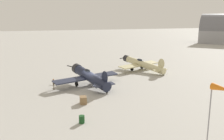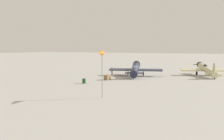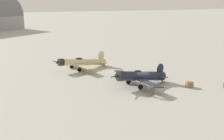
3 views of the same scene
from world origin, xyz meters
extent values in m
plane|color=#A8A59E|center=(0.00, 0.00, 0.00)|extent=(400.00, 400.00, 0.00)
cylinder|color=#1E2338|center=(0.00, 0.00, 1.59)|extent=(9.12, 3.94, 2.79)
cylinder|color=#232326|center=(-4.10, -1.17, 2.22)|extent=(1.53, 1.88, 1.74)
cone|color=#232326|center=(-4.72, -1.35, 2.32)|extent=(0.81, 0.83, 0.75)
cube|color=black|center=(-4.87, -1.39, 2.32)|extent=(2.44, 2.32, 0.53)
ellipsoid|color=black|center=(-0.86, -0.25, 2.37)|extent=(1.92, 1.22, 0.92)
cube|color=#282D42|center=(-1.03, -0.29, 1.34)|extent=(4.69, 11.30, 0.42)
ellipsoid|color=#1E2338|center=(3.60, 1.03, 2.29)|extent=(1.72, 0.60, 2.08)
cube|color=#282D42|center=(3.41, 0.98, 1.16)|extent=(2.00, 3.57, 0.26)
cylinder|color=#999BA0|center=(-1.09, -2.03, 0.98)|extent=(0.14, 0.14, 1.17)
cylinder|color=black|center=(-1.09, -2.03, 0.40)|extent=(0.82, 0.41, 0.80)
cylinder|color=#999BA0|center=(-2.00, 1.15, 0.98)|extent=(0.14, 0.14, 1.17)
cylinder|color=black|center=(-2.00, 1.15, 0.40)|extent=(0.82, 0.41, 0.80)
cylinder|color=black|center=(4.12, 1.18, 0.14)|extent=(0.30, 0.17, 0.28)
cylinder|color=beige|center=(-7.32, 13.43, 1.40)|extent=(10.12, 4.86, 2.59)
cylinder|color=#232326|center=(-11.92, 11.69, 2.03)|extent=(1.50, 1.69, 1.51)
cone|color=#232326|center=(-12.53, 11.47, 2.11)|extent=(0.79, 0.77, 0.65)
cube|color=black|center=(-12.67, 11.41, 2.11)|extent=(1.37, 2.59, 0.15)
ellipsoid|color=black|center=(-8.28, 13.07, 2.08)|extent=(1.93, 1.34, 0.89)
cube|color=#C6BC89|center=(-8.47, 13.00, 1.20)|extent=(5.44, 10.33, 0.42)
ellipsoid|color=beige|center=(-3.29, 14.95, 2.12)|extent=(1.67, 0.73, 2.20)
cube|color=#C6BC89|center=(-3.48, 14.88, 0.95)|extent=(2.23, 3.57, 0.24)
cylinder|color=#999BA0|center=(-8.50, 11.33, 0.90)|extent=(0.14, 0.14, 1.01)
cylinder|color=black|center=(-8.50, 11.33, 0.40)|extent=(0.82, 0.47, 0.80)
cylinder|color=#999BA0|center=(-9.59, 14.23, 0.90)|extent=(0.14, 0.14, 1.01)
cylinder|color=black|center=(-9.59, 14.23, 0.40)|extent=(0.82, 0.47, 0.80)
cylinder|color=black|center=(-2.72, 15.17, 0.14)|extent=(0.30, 0.19, 0.28)
cylinder|color=brown|center=(-0.78, -5.63, 0.43)|extent=(0.13, 0.13, 0.86)
cylinder|color=brown|center=(-0.48, -5.65, 0.43)|extent=(0.13, 0.13, 0.86)
cube|color=brown|center=(-0.63, -5.64, 1.16)|extent=(0.48, 0.26, 0.61)
sphere|color=tan|center=(-0.63, -5.64, 1.59)|extent=(0.23, 0.23, 0.23)
cylinder|color=brown|center=(-0.91, -5.63, 1.18)|extent=(0.09, 0.09, 0.57)
cylinder|color=brown|center=(-0.34, -5.66, 1.18)|extent=(0.09, 0.09, 0.57)
cube|color=olive|center=(6.95, -3.04, 0.47)|extent=(1.16, 0.97, 0.94)
cylinder|color=#19471E|center=(12.50, -4.64, 0.41)|extent=(0.58, 0.58, 0.81)
torus|color=#19471E|center=(12.50, -4.64, 0.57)|extent=(0.62, 0.62, 0.04)
torus|color=#19471E|center=(12.50, -4.64, 0.24)|extent=(0.62, 0.62, 0.04)
cylinder|color=gray|center=(21.27, 3.50, 2.79)|extent=(0.10, 0.10, 5.58)
cone|color=orange|center=(22.11, 3.70, 5.43)|extent=(1.80, 0.95, 0.56)
camera|label=1|loc=(34.85, -10.05, 10.45)|focal=38.19mm
camera|label=2|loc=(46.12, 16.67, 6.08)|focal=37.76mm
camera|label=3|loc=(-17.39, -43.70, 14.78)|focal=47.73mm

